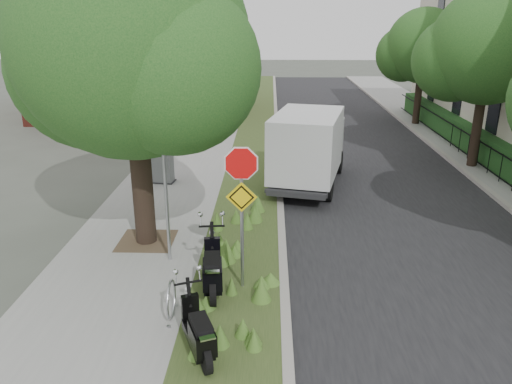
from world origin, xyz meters
TOP-DOWN VIEW (x-y plane):
  - ground at (0.00, 0.00)m, footprint 120.00×120.00m
  - sidewalk_near at (-4.25, 10.00)m, footprint 3.50×60.00m
  - verge at (-1.50, 10.00)m, footprint 2.00×60.00m
  - kerb_near at (-0.50, 10.00)m, footprint 0.20×60.00m
  - road at (3.00, 10.00)m, footprint 7.00×60.00m
  - kerb_far at (6.50, 10.00)m, footprint 0.20×60.00m
  - footpath_far at (8.20, 10.00)m, footprint 3.20×60.00m
  - street_tree_main at (-4.08, 2.86)m, footprint 6.21×5.54m
  - bare_post at (-3.20, 1.80)m, footprint 0.08×0.08m
  - bike_hoop at (-2.70, -0.60)m, footprint 0.06×0.78m
  - sign_assembly at (-1.40, 0.58)m, footprint 0.94×0.08m
  - fence_far at (7.20, 10.00)m, footprint 0.04×24.00m
  - hedge_far at (7.90, 10.00)m, footprint 1.00×24.00m
  - brick_building at (-9.50, 22.00)m, footprint 9.40×10.40m
  - far_tree_b at (6.94, 10.05)m, footprint 4.83×4.31m
  - far_tree_c at (6.94, 18.04)m, footprint 4.37×3.89m
  - scooter_near at (-1.99, -1.78)m, footprint 0.79×1.62m
  - scooter_far at (-2.00, 0.29)m, footprint 0.53×1.91m
  - box_truck at (0.49, 7.71)m, footprint 2.98×5.25m
  - utility_cabinet at (-4.58, 7.63)m, footprint 0.90×0.66m

SIDE VIEW (x-z plane):
  - ground at x=0.00m, z-range 0.00..0.00m
  - road at x=3.00m, z-range 0.00..0.01m
  - sidewalk_near at x=-4.25m, z-range 0.00..0.12m
  - verge at x=-1.50m, z-range 0.00..0.12m
  - footpath_far at x=8.20m, z-range 0.00..0.12m
  - kerb_near at x=-0.50m, z-range 0.00..0.13m
  - kerb_far at x=6.50m, z-range 0.00..0.13m
  - bike_hoop at x=-2.70m, z-range 0.11..0.88m
  - scooter_near at x=-1.99m, z-range 0.11..0.92m
  - scooter_far at x=-2.00m, z-range 0.11..1.02m
  - utility_cabinet at x=-4.58m, z-range 0.10..1.21m
  - fence_far at x=7.20m, z-range 0.17..1.17m
  - hedge_far at x=7.90m, z-range 0.12..1.22m
  - box_truck at x=0.49m, z-range 0.34..2.58m
  - bare_post at x=-3.20m, z-range 0.12..4.12m
  - sign_assembly at x=-1.40m, z-range 0.72..3.94m
  - far_tree_c at x=6.94m, z-range 0.99..6.92m
  - brick_building at x=-9.50m, z-range 0.06..8.36m
  - far_tree_b at x=6.94m, z-range 1.09..7.65m
  - street_tree_main at x=-4.08m, z-range 0.97..8.63m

